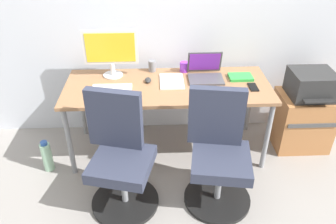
{
  "coord_description": "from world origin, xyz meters",
  "views": [
    {
      "loc": [
        -0.11,
        -2.59,
        2.08
      ],
      "look_at": [
        0.0,
        -0.05,
        0.46
      ],
      "focal_mm": 35.7,
      "sensor_mm": 36.0,
      "label": 1
    }
  ],
  "objects_px": {
    "office_chair_right": "(218,155)",
    "desktop_monitor": "(111,50)",
    "office_chair_left": "(120,158)",
    "coffee_mug": "(184,67)",
    "open_laptop": "(205,72)",
    "printer": "(311,84)",
    "side_cabinet": "(302,120)",
    "water_bottle_on_floor": "(47,156)"
  },
  "relations": [
    {
      "from": "office_chair_right",
      "to": "desktop_monitor",
      "type": "distance_m",
      "value": 1.31
    },
    {
      "from": "office_chair_left",
      "to": "office_chair_right",
      "type": "height_order",
      "value": "same"
    },
    {
      "from": "coffee_mug",
      "to": "open_laptop",
      "type": "bearing_deg",
      "value": -37.56
    },
    {
      "from": "office_chair_right",
      "to": "printer",
      "type": "xyz_separation_m",
      "value": [
        0.94,
        0.65,
        0.25
      ]
    },
    {
      "from": "printer",
      "to": "coffee_mug",
      "type": "bearing_deg",
      "value": 168.19
    },
    {
      "from": "office_chair_right",
      "to": "printer",
      "type": "height_order",
      "value": "office_chair_right"
    },
    {
      "from": "side_cabinet",
      "to": "coffee_mug",
      "type": "bearing_deg",
      "value": 168.23
    },
    {
      "from": "side_cabinet",
      "to": "open_laptop",
      "type": "height_order",
      "value": "open_laptop"
    },
    {
      "from": "office_chair_right",
      "to": "open_laptop",
      "type": "bearing_deg",
      "value": 91.34
    },
    {
      "from": "desktop_monitor",
      "to": "coffee_mug",
      "type": "bearing_deg",
      "value": 5.36
    },
    {
      "from": "side_cabinet",
      "to": "water_bottle_on_floor",
      "type": "height_order",
      "value": "side_cabinet"
    },
    {
      "from": "office_chair_right",
      "to": "side_cabinet",
      "type": "xyz_separation_m",
      "value": [
        0.94,
        0.65,
        -0.15
      ]
    },
    {
      "from": "desktop_monitor",
      "to": "coffee_mug",
      "type": "xyz_separation_m",
      "value": [
        0.66,
        0.06,
        -0.2
      ]
    },
    {
      "from": "side_cabinet",
      "to": "water_bottle_on_floor",
      "type": "distance_m",
      "value": 2.41
    },
    {
      "from": "desktop_monitor",
      "to": "coffee_mug",
      "type": "relative_size",
      "value": 5.22
    },
    {
      "from": "water_bottle_on_floor",
      "to": "side_cabinet",
      "type": "bearing_deg",
      "value": 6.62
    },
    {
      "from": "office_chair_right",
      "to": "side_cabinet",
      "type": "distance_m",
      "value": 1.15
    },
    {
      "from": "office_chair_right",
      "to": "printer",
      "type": "relative_size",
      "value": 2.35
    },
    {
      "from": "office_chair_right",
      "to": "open_laptop",
      "type": "height_order",
      "value": "office_chair_right"
    },
    {
      "from": "printer",
      "to": "water_bottle_on_floor",
      "type": "height_order",
      "value": "printer"
    },
    {
      "from": "water_bottle_on_floor",
      "to": "coffee_mug",
      "type": "height_order",
      "value": "coffee_mug"
    },
    {
      "from": "side_cabinet",
      "to": "open_laptop",
      "type": "distance_m",
      "value": 1.08
    },
    {
      "from": "desktop_monitor",
      "to": "coffee_mug",
      "type": "height_order",
      "value": "desktop_monitor"
    },
    {
      "from": "office_chair_right",
      "to": "open_laptop",
      "type": "distance_m",
      "value": 0.82
    },
    {
      "from": "office_chair_left",
      "to": "office_chair_right",
      "type": "relative_size",
      "value": 1.0
    },
    {
      "from": "office_chair_left",
      "to": "open_laptop",
      "type": "distance_m",
      "value": 1.11
    },
    {
      "from": "office_chair_left",
      "to": "printer",
      "type": "distance_m",
      "value": 1.83
    },
    {
      "from": "office_chair_left",
      "to": "printer",
      "type": "relative_size",
      "value": 2.35
    },
    {
      "from": "open_laptop",
      "to": "side_cabinet",
      "type": "bearing_deg",
      "value": -5.84
    },
    {
      "from": "desktop_monitor",
      "to": "open_laptop",
      "type": "height_order",
      "value": "desktop_monitor"
    },
    {
      "from": "office_chair_left",
      "to": "side_cabinet",
      "type": "bearing_deg",
      "value": 21.11
    },
    {
      "from": "water_bottle_on_floor",
      "to": "open_laptop",
      "type": "distance_m",
      "value": 1.61
    },
    {
      "from": "office_chair_left",
      "to": "office_chair_right",
      "type": "xyz_separation_m",
      "value": [
        0.75,
        0.0,
        0.0
      ]
    },
    {
      "from": "side_cabinet",
      "to": "open_laptop",
      "type": "xyz_separation_m",
      "value": [
        -0.96,
        0.1,
        0.49
      ]
    },
    {
      "from": "office_chair_left",
      "to": "coffee_mug",
      "type": "height_order",
      "value": "office_chair_left"
    },
    {
      "from": "side_cabinet",
      "to": "open_laptop",
      "type": "bearing_deg",
      "value": 174.16
    },
    {
      "from": "water_bottle_on_floor",
      "to": "printer",
      "type": "bearing_deg",
      "value": 6.6
    },
    {
      "from": "water_bottle_on_floor",
      "to": "desktop_monitor",
      "type": "xyz_separation_m",
      "value": [
        0.6,
        0.45,
        0.81
      ]
    },
    {
      "from": "water_bottle_on_floor",
      "to": "desktop_monitor",
      "type": "bearing_deg",
      "value": 37.27
    },
    {
      "from": "open_laptop",
      "to": "coffee_mug",
      "type": "distance_m",
      "value": 0.23
    },
    {
      "from": "printer",
      "to": "coffee_mug",
      "type": "height_order",
      "value": "coffee_mug"
    },
    {
      "from": "open_laptop",
      "to": "printer",
      "type": "bearing_deg",
      "value": -5.9
    }
  ]
}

